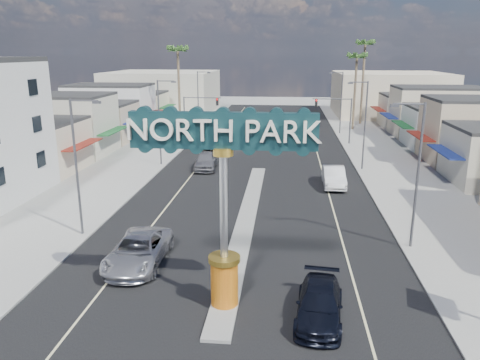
% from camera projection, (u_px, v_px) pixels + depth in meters
% --- Properties ---
extents(ground, '(160.00, 160.00, 0.00)m').
position_uv_depth(ground, '(259.00, 167.00, 49.31)').
color(ground, gray).
rests_on(ground, ground).
extents(road, '(20.00, 120.00, 0.01)m').
position_uv_depth(road, '(259.00, 167.00, 49.30)').
color(road, black).
rests_on(road, ground).
extents(median_island, '(1.30, 30.00, 0.16)m').
position_uv_depth(median_island, '(246.00, 219.00, 33.93)').
color(median_island, gray).
rests_on(median_island, ground).
extents(sidewalk_left, '(8.00, 120.00, 0.12)m').
position_uv_depth(sidewalk_left, '(131.00, 164.00, 50.63)').
color(sidewalk_left, gray).
rests_on(sidewalk_left, ground).
extents(sidewalk_right, '(8.00, 120.00, 0.12)m').
position_uv_depth(sidewalk_right, '(396.00, 170.00, 47.95)').
color(sidewalk_right, gray).
rests_on(sidewalk_right, ground).
extents(storefront_row_left, '(12.00, 42.00, 6.00)m').
position_uv_depth(storefront_row_left, '(89.00, 119.00, 63.29)').
color(storefront_row_left, beige).
rests_on(storefront_row_left, ground).
extents(storefront_row_right, '(12.00, 42.00, 6.00)m').
position_uv_depth(storefront_row_right, '(457.00, 124.00, 58.68)').
color(storefront_row_right, '#B7B29E').
rests_on(storefront_row_right, ground).
extents(backdrop_far_left, '(20.00, 20.00, 8.00)m').
position_uv_depth(backdrop_far_left, '(163.00, 92.00, 93.53)').
color(backdrop_far_left, '#B7B29E').
rests_on(backdrop_far_left, ground).
extents(backdrop_far_right, '(20.00, 20.00, 8.00)m').
position_uv_depth(backdrop_far_right, '(389.00, 94.00, 89.30)').
color(backdrop_far_right, beige).
rests_on(backdrop_far_right, ground).
extents(gateway_sign, '(8.20, 1.50, 9.15)m').
position_uv_depth(gateway_sign, '(223.00, 188.00, 20.85)').
color(gateway_sign, '#CA560F').
rests_on(gateway_sign, median_island).
extents(traffic_signal_left, '(5.09, 0.45, 6.00)m').
position_uv_depth(traffic_signal_left, '(197.00, 110.00, 62.48)').
color(traffic_signal_left, '#47474C').
rests_on(traffic_signal_left, ground).
extents(traffic_signal_right, '(5.09, 0.45, 6.00)m').
position_uv_depth(traffic_signal_right, '(337.00, 112.00, 60.72)').
color(traffic_signal_right, '#47474C').
rests_on(traffic_signal_right, ground).
extents(streetlight_l_near, '(2.03, 0.22, 9.00)m').
position_uv_depth(streetlight_l_near, '(78.00, 161.00, 29.78)').
color(streetlight_l_near, '#47474C').
rests_on(streetlight_l_near, ground).
extents(streetlight_l_mid, '(2.03, 0.22, 9.00)m').
position_uv_depth(streetlight_l_mid, '(161.00, 118.00, 48.96)').
color(streetlight_l_mid, '#47474C').
rests_on(streetlight_l_mid, ground).
extents(streetlight_l_far, '(2.03, 0.22, 9.00)m').
position_uv_depth(streetlight_l_far, '(199.00, 98.00, 70.07)').
color(streetlight_l_far, '#47474C').
rests_on(streetlight_l_far, ground).
extents(streetlight_r_near, '(2.03, 0.22, 9.00)m').
position_uv_depth(streetlight_r_near, '(415.00, 169.00, 27.77)').
color(streetlight_r_near, '#47474C').
rests_on(streetlight_r_near, ground).
extents(streetlight_r_mid, '(2.03, 0.22, 9.00)m').
position_uv_depth(streetlight_r_mid, '(364.00, 121.00, 46.96)').
color(streetlight_r_mid, '#47474C').
rests_on(streetlight_r_mid, ground).
extents(streetlight_r_far, '(2.03, 0.22, 9.00)m').
position_uv_depth(streetlight_r_far, '(340.00, 99.00, 68.07)').
color(streetlight_r_far, '#47474C').
rests_on(streetlight_r_far, ground).
extents(palm_left_far, '(2.60, 2.60, 13.10)m').
position_uv_depth(palm_left_far, '(178.00, 54.00, 66.69)').
color(palm_left_far, brown).
rests_on(palm_left_far, ground).
extents(palm_right_mid, '(2.60, 2.60, 12.10)m').
position_uv_depth(palm_right_mid, '(357.00, 60.00, 70.19)').
color(palm_right_mid, brown).
rests_on(palm_right_mid, ground).
extents(palm_right_far, '(2.60, 2.60, 14.10)m').
position_uv_depth(palm_right_far, '(365.00, 48.00, 75.28)').
color(palm_right_far, brown).
rests_on(palm_right_far, ground).
extents(suv_left, '(2.91, 6.24, 1.73)m').
position_uv_depth(suv_left, '(138.00, 250.00, 26.64)').
color(suv_left, '#BABABF').
rests_on(suv_left, ground).
extents(suv_right, '(2.56, 5.24, 1.47)m').
position_uv_depth(suv_right, '(319.00, 304.00, 21.22)').
color(suv_right, black).
rests_on(suv_right, ground).
extents(car_parked_left, '(2.48, 5.38, 1.78)m').
position_uv_depth(car_parked_left, '(206.00, 161.00, 48.39)').
color(car_parked_left, slate).
rests_on(car_parked_left, ground).
extents(car_parked_right, '(1.88, 5.36, 1.76)m').
position_uv_depth(car_parked_right, '(334.00, 177.00, 42.28)').
color(car_parked_right, silver).
rests_on(car_parked_right, ground).
extents(city_bus, '(4.73, 13.34, 3.64)m').
position_uv_depth(city_bus, '(223.00, 129.00, 62.29)').
color(city_bus, white).
rests_on(city_bus, ground).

